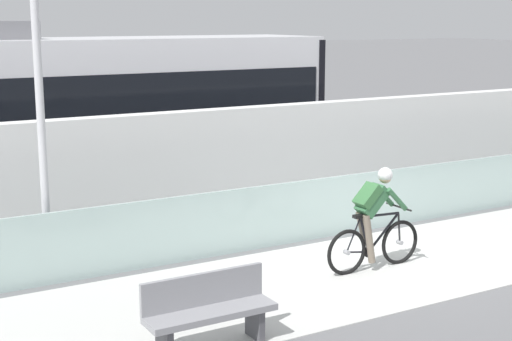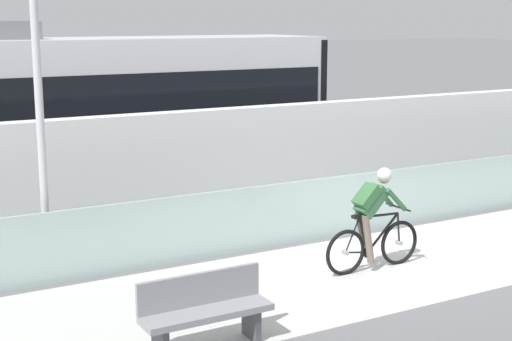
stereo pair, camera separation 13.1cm
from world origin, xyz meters
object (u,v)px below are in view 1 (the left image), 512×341
(tram, at_px, (75,113))
(cyclist_on_bike, at_px, (374,220))
(bench, at_px, (208,309))
(lamp_post_antenna, at_px, (37,59))

(tram, xyz_separation_m, cyclist_on_bike, (2.57, -6.85, -1.09))
(tram, xyz_separation_m, bench, (-0.95, -8.14, -1.41))
(lamp_post_antenna, bearing_deg, tram, 67.73)
(tram, relative_size, cyclist_on_bike, 6.25)
(lamp_post_antenna, height_order, bench, lamp_post_antenna)
(tram, height_order, bench, tram)
(bench, bearing_deg, tram, 83.33)
(tram, distance_m, cyclist_on_bike, 7.40)
(cyclist_on_bike, bearing_deg, tram, 110.55)
(lamp_post_antenna, bearing_deg, bench, -74.19)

